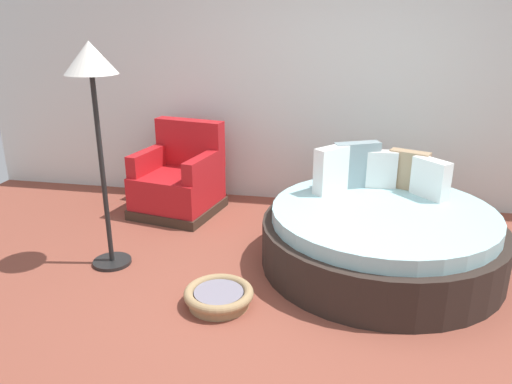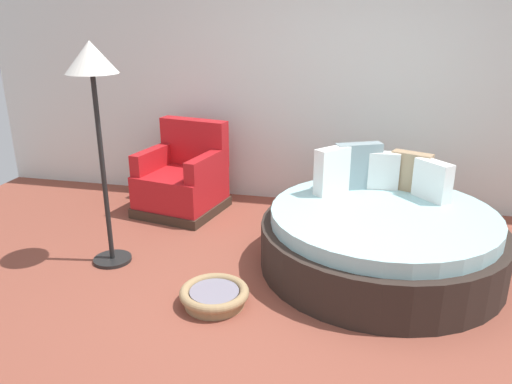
{
  "view_description": "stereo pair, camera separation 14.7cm",
  "coord_description": "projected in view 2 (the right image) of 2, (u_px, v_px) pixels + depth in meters",
  "views": [
    {
      "loc": [
        0.25,
        -3.12,
        2.01
      ],
      "look_at": [
        -0.52,
        0.86,
        0.55
      ],
      "focal_mm": 35.05,
      "sensor_mm": 36.0,
      "label": 1
    },
    {
      "loc": [
        0.39,
        -3.09,
        2.01
      ],
      "look_at": [
        -0.52,
        0.86,
        0.55
      ],
      "focal_mm": 35.05,
      "sensor_mm": 36.0,
      "label": 2
    }
  ],
  "objects": [
    {
      "name": "ground_plane",
      "position": [
        299.0,
        310.0,
        3.6
      ],
      "size": [
        8.0,
        8.0,
        0.02
      ],
      "primitive_type": "cube",
      "color": "brown"
    },
    {
      "name": "back_wall",
      "position": [
        336.0,
        63.0,
        5.17
      ],
      "size": [
        8.0,
        0.12,
        3.04
      ],
      "primitive_type": "cube",
      "color": "silver",
      "rests_on": "ground_plane"
    },
    {
      "name": "round_daybed",
      "position": [
        381.0,
        237.0,
        4.13
      ],
      "size": [
        1.98,
        1.98,
        0.92
      ],
      "color": "#2D231E",
      "rests_on": "ground_plane"
    },
    {
      "name": "red_armchair",
      "position": [
        183.0,
        181.0,
        5.3
      ],
      "size": [
        0.94,
        0.94,
        0.94
      ],
      "color": "#38281E",
      "rests_on": "ground_plane"
    },
    {
      "name": "pet_basket",
      "position": [
        214.0,
        295.0,
        3.63
      ],
      "size": [
        0.51,
        0.51,
        0.13
      ],
      "color": "#9E7F56",
      "rests_on": "ground_plane"
    },
    {
      "name": "floor_lamp",
      "position": [
        93.0,
        80.0,
        3.77
      ],
      "size": [
        0.4,
        0.4,
        1.82
      ],
      "color": "black",
      "rests_on": "ground_plane"
    }
  ]
}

